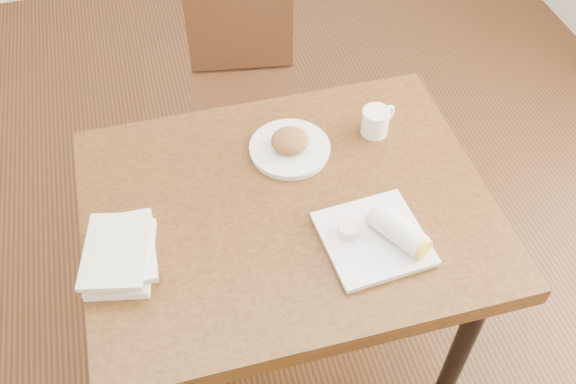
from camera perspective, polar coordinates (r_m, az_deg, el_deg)
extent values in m
cube|color=#472814|center=(2.39, 0.00, -12.68)|extent=(4.00, 5.00, 0.01)
cube|color=brown|center=(1.79, 0.00, -1.67)|extent=(1.12, 0.88, 0.06)
cylinder|color=black|center=(2.06, 15.34, -12.77)|extent=(0.06, 0.06, 0.69)
cylinder|color=black|center=(2.27, -13.52, -3.52)|extent=(0.06, 0.06, 0.69)
cylinder|color=black|center=(2.39, 8.60, 0.95)|extent=(0.06, 0.06, 0.69)
cylinder|color=#3F2212|center=(2.79, -0.03, 6.77)|extent=(0.04, 0.04, 0.45)
cylinder|color=#3F2212|center=(2.78, -7.46, 6.19)|extent=(0.04, 0.04, 0.45)
cylinder|color=#3F2212|center=(2.53, 0.81, 1.29)|extent=(0.04, 0.04, 0.45)
cylinder|color=#3F2212|center=(2.53, -7.32, 0.66)|extent=(0.04, 0.04, 0.45)
cube|color=#3F2212|center=(2.48, -3.77, 7.84)|extent=(0.48, 0.48, 0.04)
cube|color=#3F2212|center=(2.47, -4.36, 15.27)|extent=(0.40, 0.10, 0.45)
cylinder|color=white|center=(1.89, 0.16, 3.78)|extent=(0.23, 0.23, 0.01)
cylinder|color=white|center=(1.89, 0.16, 4.00)|extent=(0.24, 0.24, 0.01)
ellipsoid|color=#B27538|center=(1.87, 0.16, 4.59)|extent=(0.12, 0.11, 0.06)
cylinder|color=white|center=(1.95, 7.76, 6.22)|extent=(0.08, 0.08, 0.08)
torus|color=white|center=(1.98, 8.74, 6.81)|extent=(0.07, 0.04, 0.07)
cylinder|color=tan|center=(1.92, 7.88, 7.04)|extent=(0.07, 0.07, 0.01)
cylinder|color=#F2E5CC|center=(1.92, 7.88, 7.10)|extent=(0.05, 0.05, 0.00)
cube|color=white|center=(1.69, 7.58, -4.24)|extent=(0.27, 0.27, 0.01)
cube|color=white|center=(1.69, 7.62, -4.02)|extent=(0.28, 0.28, 0.01)
cylinder|color=white|center=(1.66, 9.69, -3.33)|extent=(0.13, 0.17, 0.07)
cylinder|color=yellow|center=(1.64, 11.82, -4.89)|extent=(0.06, 0.05, 0.06)
cylinder|color=silver|center=(1.67, 5.42, -3.35)|extent=(0.05, 0.05, 0.03)
cylinder|color=red|center=(1.66, 5.45, -3.11)|extent=(0.05, 0.05, 0.01)
cube|color=white|center=(1.69, -14.60, -5.73)|extent=(0.20, 0.26, 0.02)
cube|color=silver|center=(1.68, -14.37, -4.92)|extent=(0.16, 0.23, 0.02)
cube|color=#AEC382|center=(1.66, -15.07, -5.06)|extent=(0.20, 0.26, 0.02)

